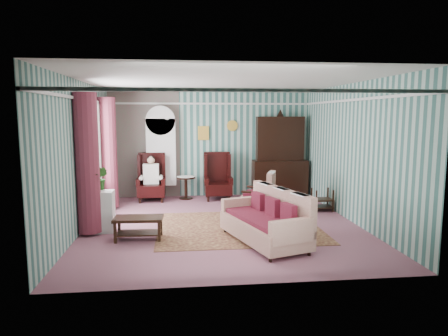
{
  "coord_description": "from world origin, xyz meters",
  "views": [
    {
      "loc": [
        -0.84,
        -8.0,
        2.24
      ],
      "look_at": [
        0.11,
        0.6,
        1.09
      ],
      "focal_mm": 32.0,
      "sensor_mm": 36.0,
      "label": 1
    }
  ],
  "objects": [
    {
      "name": "sofa",
      "position": [
        0.6,
        -1.31,
        0.54
      ],
      "size": [
        1.6,
        2.16,
        1.07
      ],
      "primitive_type": "cube",
      "rotation": [
        0.0,
        0.0,
        1.88
      ],
      "color": "beige",
      "rests_on": "floor"
    },
    {
      "name": "coffee_table",
      "position": [
        -1.61,
        -0.86,
        0.21
      ],
      "size": [
        0.89,
        0.51,
        0.41
      ],
      "primitive_type": "cube",
      "rotation": [
        0.0,
        0.0,
        -0.04
      ],
      "color": "black",
      "rests_on": "floor"
    },
    {
      "name": "round_side_table",
      "position": [
        -0.7,
        2.6,
        0.3
      ],
      "size": [
        0.5,
        0.5,
        0.6
      ],
      "primitive_type": "cylinder",
      "color": "black",
      "rests_on": "floor"
    },
    {
      "name": "bookcase",
      "position": [
        -1.35,
        2.84,
        1.12
      ],
      "size": [
        0.8,
        0.28,
        2.24
      ],
      "primitive_type": "cube",
      "color": "white",
      "rests_on": "floor"
    },
    {
      "name": "nest_table",
      "position": [
        2.47,
        0.9,
        0.27
      ],
      "size": [
        0.45,
        0.38,
        0.54
      ],
      "primitive_type": "cube",
      "color": "black",
      "rests_on": "floor"
    },
    {
      "name": "rug",
      "position": [
        0.3,
        -0.3,
        0.01
      ],
      "size": [
        3.2,
        2.6,
        0.01
      ],
      "primitive_type": "cube",
      "color": "#501C1A",
      "rests_on": "floor"
    },
    {
      "name": "potted_plant_a",
      "position": [
        -2.44,
        -0.44,
        0.99
      ],
      "size": [
        0.42,
        0.4,
        0.38
      ],
      "primitive_type": "imported",
      "rotation": [
        0.0,
        0.0,
        -0.37
      ],
      "color": "#184E1D",
      "rests_on": "plant_stand"
    },
    {
      "name": "plant_stand",
      "position": [
        -2.4,
        -0.3,
        0.4
      ],
      "size": [
        0.55,
        0.35,
        0.8
      ],
      "primitive_type": "cube",
      "color": "white",
      "rests_on": "floor"
    },
    {
      "name": "dresser_hutch",
      "position": [
        1.9,
        2.72,
        1.18
      ],
      "size": [
        1.5,
        0.56,
        2.36
      ],
      "primitive_type": "cube",
      "color": "black",
      "rests_on": "floor"
    },
    {
      "name": "wingback_right",
      "position": [
        0.15,
        2.45,
        0.62
      ],
      "size": [
        0.76,
        0.8,
        1.25
      ],
      "primitive_type": "cube",
      "color": "black",
      "rests_on": "floor"
    },
    {
      "name": "potted_plant_c",
      "position": [
        -2.51,
        -0.21,
        0.98
      ],
      "size": [
        0.21,
        0.21,
        0.37
      ],
      "primitive_type": "imported",
      "rotation": [
        0.0,
        0.0,
        0.01
      ],
      "color": "#1C571B",
      "rests_on": "plant_stand"
    },
    {
      "name": "room_shell",
      "position": [
        -0.62,
        0.18,
        2.01
      ],
      "size": [
        5.53,
        6.02,
        2.91
      ],
      "color": "#37655D",
      "rests_on": "ground"
    },
    {
      "name": "seated_woman",
      "position": [
        -1.6,
        2.45,
        0.59
      ],
      "size": [
        0.44,
        0.4,
        1.18
      ],
      "primitive_type": null,
      "color": "white",
      "rests_on": "floor"
    },
    {
      "name": "floral_armchair",
      "position": [
        0.93,
        0.86,
        0.49
      ],
      "size": [
        0.97,
        1.0,
        0.98
      ],
      "primitive_type": "cube",
      "rotation": [
        0.0,
        0.0,
        1.21
      ],
      "color": "beige",
      "rests_on": "floor"
    },
    {
      "name": "floor",
      "position": [
        0.0,
        0.0,
        0.0
      ],
      "size": [
        6.0,
        6.0,
        0.0
      ],
      "primitive_type": "plane",
      "color": "#8A5061",
      "rests_on": "ground"
    },
    {
      "name": "wingback_left",
      "position": [
        -1.6,
        2.45,
        0.62
      ],
      "size": [
        0.76,
        0.8,
        1.25
      ],
      "primitive_type": "cube",
      "color": "black",
      "rests_on": "floor"
    },
    {
      "name": "potted_plant_b",
      "position": [
        -2.37,
        -0.15,
        1.03
      ],
      "size": [
        0.3,
        0.28,
        0.45
      ],
      "primitive_type": "imported",
      "rotation": [
        0.0,
        0.0,
        -0.37
      ],
      "color": "#1A541A",
      "rests_on": "plant_stand"
    }
  ]
}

